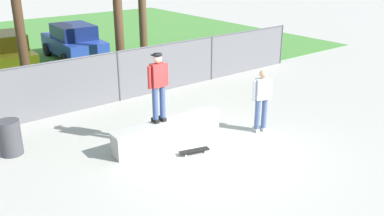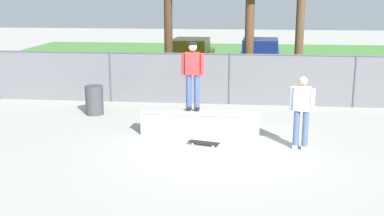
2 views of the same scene
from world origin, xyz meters
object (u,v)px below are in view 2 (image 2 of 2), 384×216
(concrete_ledge, at_px, (200,123))
(car_blue, at_px, (260,56))
(bystander, at_px, (302,109))
(car_yellow, at_px, (191,56))
(trash_bin, at_px, (94,100))
(skateboard, at_px, (204,143))
(skateboarder, at_px, (193,73))

(concrete_ledge, height_order, car_blue, car_blue)
(concrete_ledge, bearing_deg, bystander, -20.30)
(car_blue, height_order, bystander, bystander)
(car_yellow, relative_size, car_blue, 1.00)
(car_yellow, distance_m, bystander, 11.84)
(concrete_ledge, height_order, car_yellow, car_yellow)
(concrete_ledge, height_order, trash_bin, trash_bin)
(skateboard, distance_m, car_blue, 11.51)
(trash_bin, bearing_deg, bystander, -25.49)
(car_blue, relative_size, bystander, 2.35)
(concrete_ledge, xyz_separation_m, car_yellow, (-1.38, 10.22, 0.51))
(skateboarder, height_order, bystander, skateboarder)
(car_yellow, bearing_deg, trash_bin, -104.60)
(concrete_ledge, relative_size, bystander, 1.78)
(car_blue, height_order, trash_bin, car_blue)
(concrete_ledge, bearing_deg, car_blue, 79.90)
(concrete_ledge, relative_size, car_yellow, 0.76)
(bystander, bearing_deg, concrete_ledge, 159.70)
(car_yellow, bearing_deg, concrete_ledge, -82.33)
(skateboard, relative_size, car_blue, 0.19)
(skateboarder, xyz_separation_m, car_yellow, (-1.17, 10.12, -0.85))
(concrete_ledge, distance_m, trash_bin, 4.04)
(skateboarder, xyz_separation_m, skateboard, (0.39, -1.00, -1.62))
(concrete_ledge, distance_m, skateboarder, 1.38)
(skateboarder, height_order, skateboard, skateboarder)
(skateboard, relative_size, car_yellow, 0.19)
(car_blue, xyz_separation_m, trash_bin, (-5.39, -8.50, -0.38))
(car_yellow, height_order, bystander, bystander)
(skateboard, distance_m, car_yellow, 11.26)
(skateboarder, bearing_deg, car_blue, 78.70)
(concrete_ledge, xyz_separation_m, skateboard, (0.18, -0.90, -0.26))
(concrete_ledge, height_order, skateboard, concrete_ledge)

